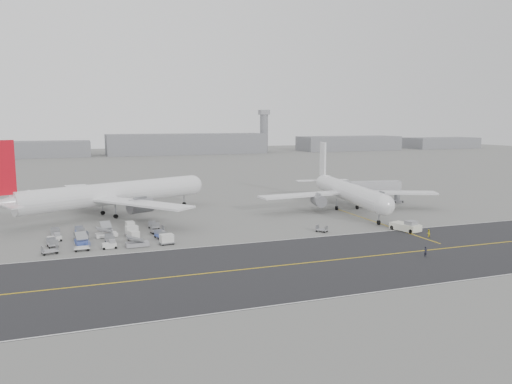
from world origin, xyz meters
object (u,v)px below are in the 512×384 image
object	(u,v)px
airliner_a	(109,194)
jet_bridge	(373,187)
ground_crew_a	(426,252)
pushback_tug	(406,226)
airliner_b	(348,191)
control_tower	(264,130)
ground_crew_b	(428,233)

from	to	relation	value
airliner_a	jet_bridge	size ratio (longest dim) A/B	3.03
jet_bridge	ground_crew_a	xyz separation A→B (m)	(-22.96, -51.57, -3.53)
airliner_a	pushback_tug	world-z (taller)	airliner_a
airliner_b	ground_crew_a	xyz separation A→B (m)	(-10.67, -44.56, -3.89)
control_tower	pushback_tug	world-z (taller)	control_tower
control_tower	ground_crew_a	world-z (taller)	control_tower
pushback_tug	ground_crew_a	size ratio (longest dim) A/B	4.50
pushback_tug	jet_bridge	size ratio (longest dim) A/B	0.48
pushback_tug	airliner_a	bearing A→B (deg)	130.36
airliner_a	ground_crew_b	bearing A→B (deg)	-151.75
airliner_b	pushback_tug	bearing A→B (deg)	-83.48
jet_bridge	ground_crew_a	world-z (taller)	jet_bridge
jet_bridge	ground_crew_a	distance (m)	56.55
airliner_b	pushback_tug	size ratio (longest dim) A/B	5.84
control_tower	airliner_a	distance (m)	263.41
control_tower	ground_crew_a	bearing A→B (deg)	-105.35
control_tower	airliner_a	size ratio (longest dim) A/B	0.60
airliner_a	airliner_b	bearing A→B (deg)	-125.42
airliner_a	airliner_b	distance (m)	59.49
airliner_a	control_tower	bearing A→B (deg)	-53.26
pushback_tug	airliner_b	bearing A→B (deg)	71.04
ground_crew_a	control_tower	bearing A→B (deg)	56.82
airliner_b	ground_crew_b	bearing A→B (deg)	-81.99
control_tower	airliner_b	distance (m)	251.67
ground_crew_b	airliner_a	bearing A→B (deg)	-41.24
airliner_b	jet_bridge	distance (m)	14.14
ground_crew_a	airliner_b	bearing A→B (deg)	58.70
control_tower	airliner_b	bearing A→B (deg)	-105.69
airliner_b	jet_bridge	size ratio (longest dim) A/B	2.81
control_tower	airliner_b	xyz separation A→B (m)	(-68.00, -242.04, -11.45)
pushback_tug	control_tower	bearing A→B (deg)	59.13
ground_crew_a	pushback_tug	bearing A→B (deg)	44.68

